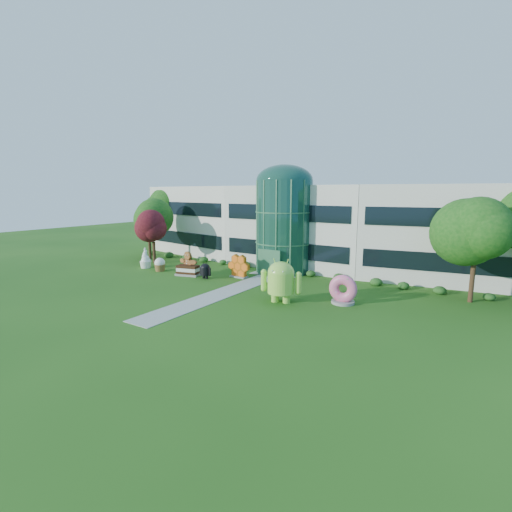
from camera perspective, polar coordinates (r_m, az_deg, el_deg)
The scene contains 14 objects.
ground at distance 31.21m, azimuth -6.60°, elevation -6.24°, with size 140.00×140.00×0.00m, color #215114.
building at distance 45.45m, azimuth 7.99°, elevation 4.76°, with size 46.00×15.00×9.30m, color beige, non-canonical shape.
atrium at distance 40.11m, azimuth 4.31°, elevation 4.52°, with size 6.00×6.00×9.80m, color #194738.
walkway at distance 32.70m, azimuth -4.35°, elevation -5.41°, with size 2.40×20.00×0.04m, color #9E9E93.
tree_red at distance 46.59m, azimuth -15.49°, elevation 2.58°, with size 4.00×4.00×6.00m, color #3F0C14, non-canonical shape.
trees_backdrop at distance 41.05m, azimuth 4.98°, elevation 3.65°, with size 52.00×8.00×8.40m, color #134912, non-canonical shape.
android_green at distance 29.07m, azimuth 3.84°, elevation -3.47°, with size 3.40×2.26×3.85m, color #9ADE47, non-canonical shape.
android_black at distance 37.48m, azimuth -7.83°, elevation -2.11°, with size 1.59×1.06×1.80m, color black, non-canonical shape.
donut at distance 29.69m, azimuth 13.30°, elevation -4.95°, with size 2.24×1.08×2.33m, color #D8527E, non-canonical shape.
gingerbread at distance 39.62m, azimuth -10.41°, elevation -1.04°, with size 2.68×1.03×2.47m, color brown, non-canonical shape.
ice_cream_sandwich at distance 39.19m, azimuth -10.43°, elevation -2.19°, with size 2.46×1.23×1.10m, color black, non-canonical shape.
honeycomb at distance 37.65m, azimuth -2.65°, elevation -1.73°, with size 2.70×0.96×2.12m, color orange, non-canonical shape.
froyo at distance 44.19m, azimuth -16.66°, elevation -0.25°, with size 1.37×1.37×2.36m, color white, non-canonical shape.
cupcake at distance 41.99m, azimuth -14.57°, elevation -1.27°, with size 1.24×1.24×1.49m, color white, non-canonical shape.
Camera 1 is at (19.30, -22.96, 8.62)m, focal length 26.00 mm.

